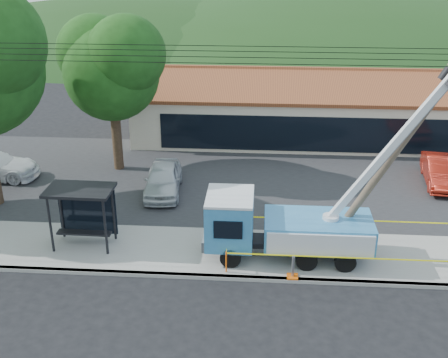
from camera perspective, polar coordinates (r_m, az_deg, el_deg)
ground at (r=20.95m, az=-0.19°, el=-13.31°), size 120.00×120.00×0.00m
curb at (r=22.62m, az=0.21°, el=-9.98°), size 60.00×0.25×0.15m
sidewalk at (r=24.23m, az=0.52°, el=-7.50°), size 60.00×4.00×0.15m
parking_lot at (r=31.36m, az=1.45°, el=0.00°), size 60.00×12.00×0.10m
strip_mall at (r=38.32m, az=8.10°, el=7.11°), size 22.50×8.53×4.67m
tree_lot at (r=31.50m, az=-11.42°, el=11.44°), size 6.30×5.60×8.94m
hill_west at (r=74.61m, az=-8.78°, el=13.57°), size 78.40×56.00×28.00m
hill_center at (r=73.33m, az=11.20°, el=13.24°), size 89.60×64.00×32.00m
utility_truck at (r=23.29m, az=6.11°, el=-4.59°), size 9.99×3.69×8.89m
leaning_pole at (r=22.84m, az=17.21°, el=2.90°), size 5.01×1.81×8.80m
bus_shelter at (r=24.64m, az=-14.20°, el=-2.30°), size 2.81×1.76×2.69m
caution_tape at (r=24.10m, az=12.99°, el=-6.23°), size 10.45×3.23×0.93m
car_silver at (r=29.83m, az=-6.13°, el=-1.52°), size 2.15×4.60×1.52m
car_red at (r=32.85m, az=20.95°, el=-0.60°), size 2.04×4.62×1.47m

